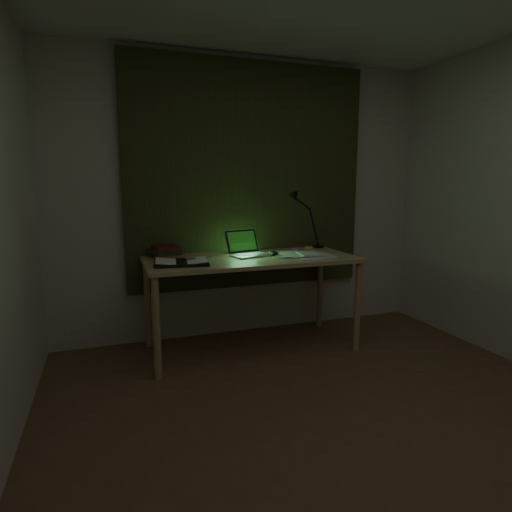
{
  "coord_description": "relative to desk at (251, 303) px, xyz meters",
  "views": [
    {
      "loc": [
        -1.23,
        -1.76,
        1.39
      ],
      "look_at": [
        -0.12,
        1.42,
        0.82
      ],
      "focal_mm": 30.0,
      "sensor_mm": 36.0,
      "label": 1
    }
  ],
  "objects": [
    {
      "name": "curtain",
      "position": [
        0.12,
        0.42,
        1.06
      ],
      "size": [
        2.2,
        0.06,
        2.0
      ],
      "primitive_type": "cube",
      "color": "#2A2E17",
      "rests_on": "wall_back"
    },
    {
      "name": "desk",
      "position": [
        0.0,
        0.0,
        0.0
      ],
      "size": [
        1.73,
        0.76,
        0.79
      ],
      "primitive_type": null,
      "color": "tan",
      "rests_on": "floor"
    },
    {
      "name": "wall_back",
      "position": [
        0.12,
        0.46,
        0.86
      ],
      "size": [
        3.5,
        0.0,
        2.5
      ],
      "primitive_type": "cube",
      "color": "silver",
      "rests_on": "ground"
    },
    {
      "name": "mouse",
      "position": [
        0.21,
        0.02,
        0.41
      ],
      "size": [
        0.07,
        0.11,
        0.04
      ],
      "primitive_type": "ellipsoid",
      "rotation": [
        0.0,
        0.0,
        0.01
      ],
      "color": "black",
      "rests_on": "desk"
    },
    {
      "name": "desk_lamp",
      "position": [
        0.78,
        0.3,
        0.65
      ],
      "size": [
        0.38,
        0.32,
        0.5
      ],
      "primitive_type": null,
      "rotation": [
        0.0,
        0.0,
        -0.21
      ],
      "color": "black",
      "rests_on": "desk"
    },
    {
      "name": "loose_papers",
      "position": [
        0.43,
        -0.06,
        0.41
      ],
      "size": [
        0.45,
        0.46,
        0.02
      ],
      "primitive_type": null,
      "rotation": [
        0.0,
        0.0,
        0.21
      ],
      "color": "white",
      "rests_on": "desk"
    },
    {
      "name": "open_textbook",
      "position": [
        -0.6,
        -0.11,
        0.41
      ],
      "size": [
        0.44,
        0.34,
        0.03
      ],
      "primitive_type": null,
      "rotation": [
        0.0,
        0.0,
        -0.13
      ],
      "color": "white",
      "rests_on": "desk"
    },
    {
      "name": "floor",
      "position": [
        0.12,
        -1.54,
        -0.39
      ],
      "size": [
        3.5,
        4.0,
        0.0
      ],
      "primitive_type": "cube",
      "color": "brown",
      "rests_on": "ground"
    },
    {
      "name": "laptop",
      "position": [
        0.01,
        0.06,
        0.5
      ],
      "size": [
        0.38,
        0.41,
        0.22
      ],
      "primitive_type": null,
      "rotation": [
        0.0,
        0.0,
        0.23
      ],
      "color": "#B7B7BC",
      "rests_on": "desk"
    },
    {
      "name": "sticky_yellow",
      "position": [
        0.68,
        0.31,
        0.4
      ],
      "size": [
        0.09,
        0.09,
        0.01
      ],
      "primitive_type": "cube",
      "rotation": [
        0.0,
        0.0,
        -0.4
      ],
      "color": "yellow",
      "rests_on": "desk"
    },
    {
      "name": "sticky_pink",
      "position": [
        0.54,
        0.24,
        0.4
      ],
      "size": [
        0.09,
        0.09,
        0.02
      ],
      "primitive_type": "cube",
      "rotation": [
        0.0,
        0.0,
        0.25
      ],
      "color": "#E258AB",
      "rests_on": "desk"
    },
    {
      "name": "book_stack",
      "position": [
        -0.66,
        0.23,
        0.45
      ],
      "size": [
        0.24,
        0.28,
        0.1
      ],
      "primitive_type": null,
      "rotation": [
        0.0,
        0.0,
        0.13
      ],
      "color": "white",
      "rests_on": "desk"
    }
  ]
}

